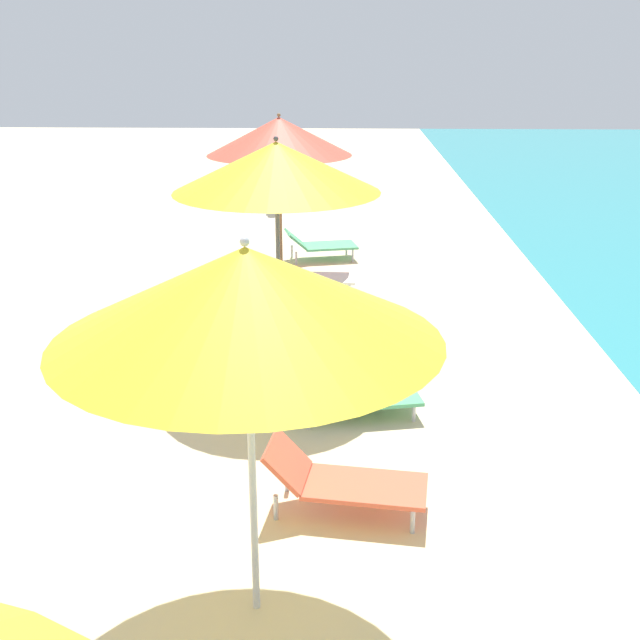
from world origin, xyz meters
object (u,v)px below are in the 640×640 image
object	(u,v)px
umbrella_fourth	(276,167)
lounger_fourth_shoreside	(336,312)
lounger_fourth_inland	(351,392)
beach_ball	(87,336)
umbrella_third	(246,295)
lounger_farthest_inland	(304,276)
lounger_third_shoreside	(342,480)
umbrella_farthest	(279,136)
lounger_farthest_shoreside	(320,244)
person_walking_near	(276,163)

from	to	relation	value
umbrella_fourth	lounger_fourth_shoreside	xyz separation A→B (m)	(0.67, 1.11, -2.10)
lounger_fourth_inland	beach_ball	world-z (taller)	lounger_fourth_inland
umbrella_third	umbrella_fourth	bearing A→B (deg)	92.42
lounger_fourth_shoreside	lounger_farthest_inland	bearing A→B (deg)	111.00
lounger_third_shoreside	lounger_fourth_inland	size ratio (longest dim) A/B	0.94
umbrella_third	lounger_fourth_inland	bearing A→B (deg)	77.50
umbrella_farthest	lounger_farthest_shoreside	distance (m)	2.39
lounger_farthest_shoreside	lounger_farthest_inland	xyz separation A→B (m)	(-0.17, -2.13, 0.03)
lounger_fourth_inland	umbrella_farthest	world-z (taller)	umbrella_farthest
lounger_third_shoreside	umbrella_fourth	bearing A→B (deg)	111.82
umbrella_third	umbrella_fourth	size ratio (longest dim) A/B	0.96
lounger_third_shoreside	umbrella_fourth	xyz separation A→B (m)	(-0.77, 3.07, 2.13)
umbrella_third	lounger_fourth_shoreside	distance (m)	5.78
lounger_farthest_shoreside	lounger_fourth_inland	bearing A→B (deg)	-97.87
lounger_third_shoreside	lounger_farthest_shoreside	world-z (taller)	lounger_third_shoreside
lounger_fourth_inland	lounger_farthest_shoreside	size ratio (longest dim) A/B	1.09
umbrella_fourth	lounger_fourth_inland	world-z (taller)	umbrella_fourth
person_walking_near	beach_ball	distance (m)	9.15
umbrella_third	person_walking_near	size ratio (longest dim) A/B	1.50
lounger_fourth_inland	lounger_farthest_inland	bearing A→B (deg)	88.90
person_walking_near	lounger_fourth_shoreside	bearing A→B (deg)	-105.59
lounger_farthest_shoreside	person_walking_near	size ratio (longest dim) A/B	0.77
umbrella_third	lounger_farthest_inland	size ratio (longest dim) A/B	1.69
lounger_third_shoreside	lounger_fourth_inland	distance (m)	1.84
umbrella_third	lounger_farthest_shoreside	bearing A→B (deg)	89.13
umbrella_farthest	lounger_fourth_shoreside	bearing A→B (deg)	-70.93
lounger_fourth_shoreside	umbrella_farthest	size ratio (longest dim) A/B	0.58
lounger_fourth_shoreside	person_walking_near	bearing A→B (deg)	104.70
lounger_farthest_shoreside	lounger_farthest_inland	distance (m)	2.14
umbrella_farthest	lounger_farthest_inland	world-z (taller)	umbrella_farthest
lounger_fourth_shoreside	beach_ball	distance (m)	3.26
lounger_third_shoreside	person_walking_near	distance (m)	12.64
lounger_fourth_shoreside	person_walking_near	world-z (taller)	person_walking_near
lounger_fourth_inland	person_walking_near	world-z (taller)	person_walking_near
umbrella_third	beach_ball	xyz separation A→B (m)	(-2.71, 4.79, -2.13)
umbrella_fourth	lounger_farthest_inland	bearing A→B (deg)	86.88
umbrella_third	lounger_farthest_shoreside	distance (m)	9.49
umbrella_third	lounger_third_shoreside	bearing A→B (deg)	64.17
lounger_fourth_inland	umbrella_farthest	size ratio (longest dim) A/B	0.56
lounger_farthest_inland	lounger_fourth_shoreside	bearing A→B (deg)	-71.10
lounger_fourth_inland	umbrella_farthest	distance (m)	5.66
lounger_farthest_shoreside	lounger_farthest_inland	bearing A→B (deg)	-107.28
lounger_third_shoreside	beach_ball	world-z (taller)	lounger_third_shoreside
umbrella_farthest	lounger_farthest_inland	distance (m)	2.30
lounger_farthest_shoreside	beach_ball	size ratio (longest dim) A/B	3.71
person_walking_near	beach_ball	xyz separation A→B (m)	(-1.69, -8.94, -0.90)
lounger_farthest_inland	lounger_fourth_inland	bearing A→B (deg)	-77.94
lounger_farthest_shoreside	lounger_farthest_inland	size ratio (longest dim) A/B	0.87
lounger_fourth_shoreside	umbrella_farthest	xyz separation A→B (m)	(-0.96, 2.78, 1.99)
umbrella_third	lounger_fourth_shoreside	size ratio (longest dim) A/B	1.71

